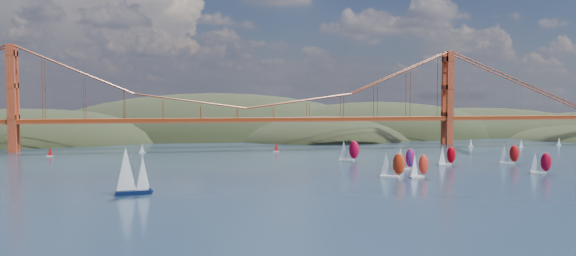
% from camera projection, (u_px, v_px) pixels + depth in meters
% --- Properties ---
extents(ground, '(1200.00, 1200.00, 0.00)m').
position_uv_depth(ground, '(335.00, 215.00, 134.72)').
color(ground, black).
rests_on(ground, ground).
extents(headlands, '(725.00, 225.00, 96.00)m').
position_uv_depth(headlands, '(291.00, 152.00, 416.72)').
color(headlands, black).
rests_on(headlands, ground).
extents(bridge, '(552.00, 12.00, 55.00)m').
position_uv_depth(bridge, '(243.00, 90.00, 308.98)').
color(bridge, maroon).
rests_on(bridge, ground).
extents(sloop_navy, '(10.28, 6.30, 15.47)m').
position_uv_depth(sloop_navy, '(131.00, 171.00, 162.76)').
color(sloop_navy, '#081333').
rests_on(sloop_navy, ground).
extents(racer_0, '(8.87, 5.17, 9.94)m').
position_uv_depth(racer_0, '(392.00, 164.00, 196.81)').
color(racer_0, white).
rests_on(racer_0, ground).
extents(racer_1, '(8.20, 4.99, 9.18)m').
position_uv_depth(racer_1, '(419.00, 165.00, 197.18)').
color(racer_1, silver).
rests_on(racer_1, ground).
extents(racer_2, '(7.96, 4.41, 8.93)m').
position_uv_depth(racer_2, '(540.00, 162.00, 207.16)').
color(racer_2, silver).
rests_on(racer_2, ground).
extents(racer_3, '(7.76, 3.16, 8.93)m').
position_uv_depth(racer_3, '(447.00, 155.00, 232.52)').
color(racer_3, silver).
rests_on(racer_3, ground).
extents(racer_4, '(8.20, 5.11, 9.18)m').
position_uv_depth(racer_4, '(509.00, 154.00, 237.24)').
color(racer_4, silver).
rests_on(racer_4, ground).
extents(racer_5, '(9.08, 6.01, 10.16)m').
position_uv_depth(racer_5, '(349.00, 150.00, 248.33)').
color(racer_5, silver).
rests_on(racer_5, ground).
extents(racer_rwb, '(8.29, 3.40, 9.51)m').
position_uv_depth(racer_rwb, '(405.00, 158.00, 217.94)').
color(racer_rwb, silver).
rests_on(racer_rwb, ground).
extents(distant_boat_2, '(3.00, 2.00, 4.70)m').
position_uv_depth(distant_boat_2, '(50.00, 151.00, 266.78)').
color(distant_boat_2, silver).
rests_on(distant_boat_2, ground).
extents(distant_boat_3, '(3.00, 2.00, 4.70)m').
position_uv_depth(distant_boat_3, '(142.00, 148.00, 284.04)').
color(distant_boat_3, silver).
rests_on(distant_boat_3, ground).
extents(distant_boat_4, '(3.00, 2.00, 4.70)m').
position_uv_depth(distant_boat_4, '(471.00, 143.00, 315.61)').
color(distant_boat_4, silver).
rests_on(distant_boat_4, ground).
extents(distant_boat_5, '(3.00, 2.00, 4.70)m').
position_uv_depth(distant_boat_5, '(521.00, 143.00, 312.42)').
color(distant_boat_5, silver).
rests_on(distant_boat_5, ground).
extents(distant_boat_6, '(3.00, 2.00, 4.70)m').
position_uv_depth(distant_boat_6, '(559.00, 141.00, 326.57)').
color(distant_boat_6, silver).
rests_on(distant_boat_6, ground).
extents(distant_boat_8, '(3.00, 2.00, 4.70)m').
position_uv_depth(distant_boat_8, '(355.00, 145.00, 299.31)').
color(distant_boat_8, silver).
rests_on(distant_boat_8, ground).
extents(distant_boat_9, '(3.00, 2.00, 4.70)m').
position_uv_depth(distant_boat_9, '(276.00, 147.00, 289.03)').
color(distant_boat_9, silver).
rests_on(distant_boat_9, ground).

